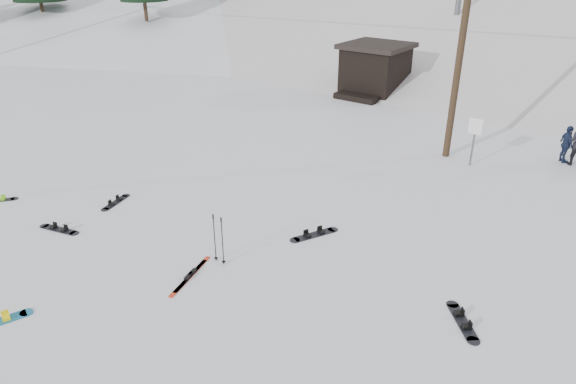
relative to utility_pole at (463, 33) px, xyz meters
The scene contains 14 objects.
ground 14.90m from the utility_pole, 98.13° to the right, with size 200.00×200.00×0.00m, color white.
ski_slope 44.31m from the utility_pole, 92.79° to the left, with size 60.00×75.00×45.00m, color silver.
ridge_left 53.35m from the utility_pole, 138.18° to the left, with size 34.00×85.00×38.00m, color white.
treeline_left 44.65m from the utility_pole, 144.16° to the left, with size 20.00×64.00×10.00m, color black, non-canonical shape.
utility_pole is the anchor object (origin of this frame).
trail_sign 3.60m from the utility_pole, 21.04° to the right, with size 0.50×0.09×1.85m.
lift_hut 10.40m from the utility_pole, 135.24° to the left, with size 3.40×4.10×2.75m.
hero_skis 12.88m from the utility_pole, 99.45° to the right, with size 0.64×1.82×0.10m.
ski_poles 11.77m from the utility_pole, 99.52° to the right, with size 0.38×0.10×1.37m.
board_scatter_a 14.97m from the utility_pole, 118.38° to the right, with size 1.36×0.55×0.10m.
board_scatter_b 13.37m from the utility_pole, 123.65° to the right, with size 0.56×1.28×0.09m.
board_scatter_d 11.32m from the utility_pole, 66.60° to the right, with size 1.08×1.19×0.10m.
board_scatter_f 9.53m from the utility_pole, 94.43° to the right, with size 0.82×1.44×0.11m.
skier_navy 5.88m from the utility_pole, 28.23° to the left, with size 0.85×0.35×1.44m, color #192340.
Camera 1 is at (8.41, -4.92, 7.42)m, focal length 32.00 mm.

